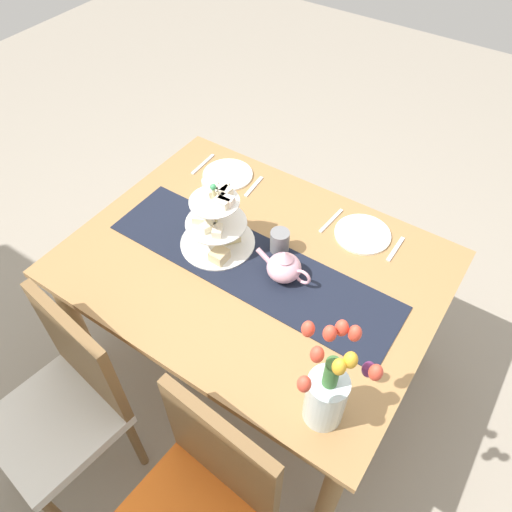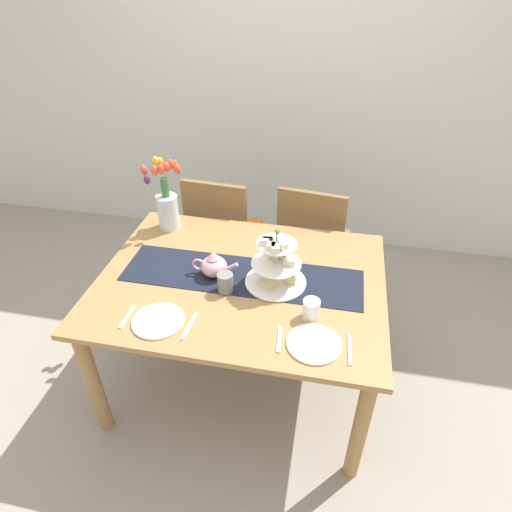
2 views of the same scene
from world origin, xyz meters
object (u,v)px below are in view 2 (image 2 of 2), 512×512
(teapot, at_px, (214,265))
(dinner_plate_left, at_px, (158,321))
(fork_right, at_px, (279,339))
(tiered_cake_stand, at_px, (276,265))
(tulip_vase, at_px, (167,203))
(chair_left, at_px, (222,230))
(knife_left, at_px, (190,326))
(mug_grey, at_px, (225,282))
(knife_right, at_px, (349,349))
(dining_table, at_px, (241,294))
(mug_white_text, at_px, (311,309))
(fork_left, at_px, (127,317))
(dinner_plate_right, at_px, (314,344))
(chair_right, at_px, (312,240))

(teapot, height_order, dinner_plate_left, teapot)
(fork_right, bearing_deg, tiered_cake_stand, 101.95)
(tiered_cake_stand, relative_size, tulip_vase, 0.71)
(chair_left, bearing_deg, knife_left, -81.46)
(dinner_plate_left, bearing_deg, mug_grey, 47.69)
(dinner_plate_left, bearing_deg, tiered_cake_stand, 39.05)
(tulip_vase, bearing_deg, knife_right, -35.73)
(tiered_cake_stand, bearing_deg, dining_table, -178.92)
(chair_left, relative_size, knife_right, 5.35)
(mug_white_text, bearing_deg, dining_table, 150.17)
(tulip_vase, bearing_deg, tiered_cake_stand, -29.44)
(knife_right, bearing_deg, fork_left, 180.00)
(teapot, distance_m, dinner_plate_left, 0.40)
(fork_right, bearing_deg, mug_grey, 138.94)
(knife_left, relative_size, knife_right, 1.00)
(dining_table, bearing_deg, knife_right, -34.38)
(dinner_plate_right, relative_size, fork_right, 1.53)
(dinner_plate_left, bearing_deg, chair_left, 91.28)
(teapot, height_order, fork_right, teapot)
(dining_table, bearing_deg, dinner_plate_right, -43.08)
(teapot, bearing_deg, tiered_cake_stand, 0.60)
(mug_grey, bearing_deg, dinner_plate_left, -132.31)
(chair_left, distance_m, chair_right, 0.62)
(tiered_cake_stand, bearing_deg, tulip_vase, 150.56)
(teapot, xyz_separation_m, dinner_plate_right, (0.53, -0.37, -0.05))
(chair_right, xyz_separation_m, tulip_vase, (-0.82, -0.37, 0.39))
(dinner_plate_left, xyz_separation_m, dinner_plate_right, (0.68, 0.00, 0.00))
(chair_left, relative_size, tulip_vase, 2.13)
(fork_left, bearing_deg, chair_right, 57.08)
(tulip_vase, relative_size, fork_right, 2.85)
(tiered_cake_stand, distance_m, dinner_plate_left, 0.60)
(mug_grey, bearing_deg, fork_right, -41.06)
(dinner_plate_right, height_order, mug_grey, mug_grey)
(chair_right, relative_size, dinner_plate_right, 3.96)
(teapot, xyz_separation_m, mug_grey, (0.09, -0.11, -0.01))
(tiered_cake_stand, distance_m, mug_grey, 0.25)
(chair_left, xyz_separation_m, mug_white_text, (0.68, -0.98, 0.28))
(fork_left, relative_size, mug_white_text, 1.58)
(tulip_vase, height_order, mug_white_text, tulip_vase)
(teapot, relative_size, fork_right, 1.59)
(chair_right, distance_m, teapot, 0.93)
(teapot, bearing_deg, chair_right, 60.16)
(dining_table, height_order, teapot, teapot)
(teapot, bearing_deg, mug_grey, -51.03)
(fork_right, distance_m, mug_white_text, 0.20)
(dining_table, xyz_separation_m, teapot, (-0.14, 0.00, 0.16))
(tiered_cake_stand, distance_m, mug_white_text, 0.29)
(knife_left, bearing_deg, fork_left, 180.00)
(fork_left, bearing_deg, dinner_plate_right, 0.00)
(knife_right, bearing_deg, tulip_vase, 144.27)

